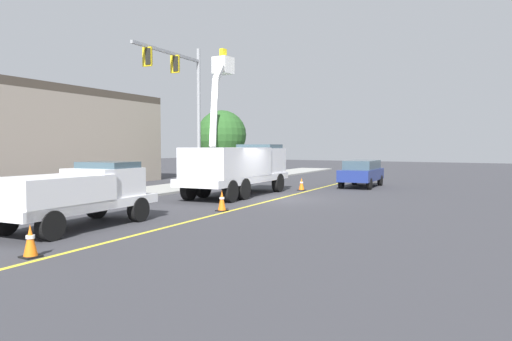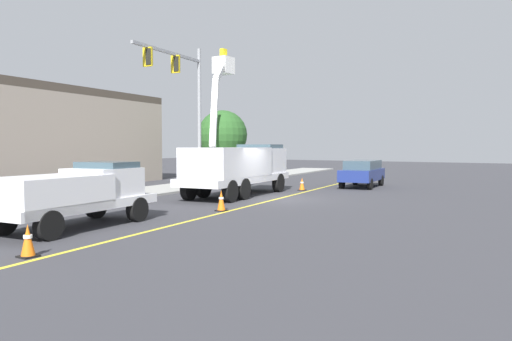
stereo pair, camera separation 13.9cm
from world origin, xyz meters
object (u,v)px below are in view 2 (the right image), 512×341
object	(u,v)px
passing_minivan	(362,172)
traffic_signal_mast	(184,90)
service_pickup_truck	(74,193)
traffic_cone_mid_front	(221,201)
utility_bucket_truck	(238,164)
traffic_cone_leading	(28,241)
traffic_cone_mid_rear	(302,184)

from	to	relation	value
passing_minivan	traffic_signal_mast	world-z (taller)	traffic_signal_mast
service_pickup_truck	traffic_cone_mid_front	distance (m)	5.94
utility_bucket_truck	traffic_cone_leading	size ratio (longest dim) A/B	10.83
traffic_cone_mid_front	service_pickup_truck	bearing A→B (deg)	164.84
passing_minivan	traffic_signal_mast	distance (m)	12.20
traffic_cone_leading	traffic_cone_mid_rear	xyz separation A→B (m)	(18.54, 2.31, -0.01)
utility_bucket_truck	traffic_cone_mid_front	distance (m)	6.19
utility_bucket_truck	traffic_signal_mast	distance (m)	6.21
utility_bucket_truck	service_pickup_truck	bearing A→B (deg)	-173.11
traffic_cone_leading	traffic_cone_mid_front	size ratio (longest dim) A/B	0.93
utility_bucket_truck	traffic_cone_mid_rear	distance (m)	4.79
passing_minivan	traffic_cone_leading	bearing A→B (deg)	-179.62
utility_bucket_truck	traffic_cone_mid_rear	xyz separation A→B (m)	(4.36, -1.53, -1.26)
service_pickup_truck	traffic_signal_mast	world-z (taller)	traffic_signal_mast
traffic_cone_mid_front	traffic_signal_mast	distance (m)	11.05
service_pickup_truck	traffic_cone_mid_rear	bearing A→B (deg)	-0.73
utility_bucket_truck	service_pickup_truck	xyz separation A→B (m)	(-11.03, -1.33, -0.51)
traffic_cone_leading	traffic_signal_mast	distance (m)	18.04
service_pickup_truck	passing_minivan	distance (m)	19.69
passing_minivan	traffic_cone_mid_rear	world-z (taller)	passing_minivan
service_pickup_truck	passing_minivan	size ratio (longest dim) A/B	1.16
utility_bucket_truck	traffic_signal_mast	bearing A→B (deg)	78.97
utility_bucket_truck	traffic_cone_leading	distance (m)	14.74
service_pickup_truck	traffic_signal_mast	distance (m)	14.06
utility_bucket_truck	traffic_signal_mast	xyz separation A→B (m)	(0.87, 4.47, 4.22)
service_pickup_truck	traffic_cone_mid_rear	size ratio (longest dim) A/B	7.71
service_pickup_truck	traffic_signal_mast	xyz separation A→B (m)	(11.90, 5.80, 4.73)
traffic_cone_mid_rear	service_pickup_truck	bearing A→B (deg)	179.27
utility_bucket_truck	passing_minivan	distance (m)	9.30
utility_bucket_truck	traffic_cone_mid_front	bearing A→B (deg)	-151.71
passing_minivan	traffic_cone_mid_rear	distance (m)	4.72
traffic_cone_leading	traffic_cone_mid_front	xyz separation A→B (m)	(8.84, 0.96, 0.03)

